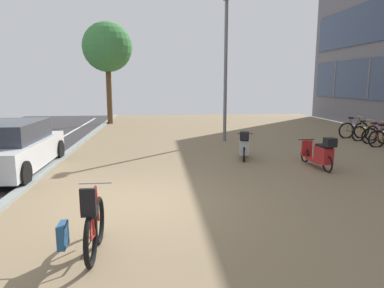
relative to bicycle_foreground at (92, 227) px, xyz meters
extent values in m
cube|color=#826D4F|center=(5.05, 2.17, -0.42)|extent=(14.40, 40.00, 0.05)
cube|color=gray|center=(-2.15, 2.17, -0.36)|extent=(0.24, 40.00, 0.08)
cube|color=slate|center=(12.40, 13.31, 2.26)|extent=(0.10, 0.12, 2.22)
cube|color=slate|center=(12.40, 16.97, 2.26)|extent=(0.10, 0.12, 2.22)
torus|color=black|center=(0.04, -0.29, -0.06)|extent=(0.08, 0.74, 0.74)
torus|color=black|center=(0.03, 0.40, -0.06)|extent=(0.08, 0.74, 0.74)
cylinder|color=#A01815|center=(0.03, 0.13, 0.20)|extent=(0.04, 0.34, 0.65)
cylinder|color=#A01815|center=(0.03, -0.08, 0.18)|extent=(0.04, 0.15, 0.59)
cylinder|color=#A01815|center=(0.03, 0.07, 0.50)|extent=(0.04, 0.42, 0.09)
cylinder|color=#A01815|center=(0.04, -0.16, -0.09)|extent=(0.03, 0.27, 0.08)
cylinder|color=#A01815|center=(0.04, -0.21, 0.20)|extent=(0.03, 0.18, 0.54)
cylinder|color=#A01815|center=(0.03, 0.34, 0.23)|extent=(0.03, 0.15, 0.59)
cube|color=black|center=(0.04, -0.14, 0.51)|extent=(0.09, 0.22, 0.06)
cylinder|color=#ADADB2|center=(0.03, 0.28, 0.57)|extent=(0.48, 0.03, 0.02)
cube|color=black|center=(0.04, -0.24, 0.34)|extent=(0.20, 0.24, 0.10)
cube|color=black|center=(0.04, -0.34, 0.52)|extent=(0.20, 0.06, 0.32)
cube|color=navy|center=(-0.34, -0.24, 0.00)|extent=(0.10, 0.28, 0.34)
cylinder|color=black|center=(-0.06, -0.10, -0.26)|extent=(0.20, 0.10, 0.29)
torus|color=black|center=(9.31, 7.60, -0.08)|extent=(0.70, 0.12, 0.70)
cylinder|color=brown|center=(9.49, 7.59, 0.15)|extent=(0.14, 0.05, 0.56)
cylinder|color=brown|center=(9.43, 7.59, -0.11)|extent=(0.24, 0.05, 0.08)
cylinder|color=brown|center=(9.38, 7.60, 0.17)|extent=(0.16, 0.04, 0.51)
cube|color=black|center=(9.45, 7.59, 0.46)|extent=(0.23, 0.11, 0.06)
torus|color=black|center=(9.52, 8.39, -0.09)|extent=(0.68, 0.15, 0.68)
cylinder|color=maroon|center=(9.89, 8.34, 0.16)|extent=(0.31, 0.07, 0.60)
cylinder|color=maroon|center=(9.71, 8.36, 0.13)|extent=(0.14, 0.05, 0.54)
cylinder|color=maroon|center=(9.84, 8.35, 0.42)|extent=(0.38, 0.08, 0.08)
cylinder|color=maroon|center=(9.64, 8.37, -0.11)|extent=(0.25, 0.06, 0.07)
cylinder|color=maroon|center=(9.59, 8.38, 0.16)|extent=(0.16, 0.05, 0.50)
cube|color=black|center=(9.66, 8.37, 0.44)|extent=(0.23, 0.12, 0.06)
cylinder|color=#ADADB2|center=(10.03, 8.32, 0.50)|extent=(0.08, 0.48, 0.02)
torus|color=black|center=(9.46, 9.08, -0.09)|extent=(0.68, 0.14, 0.68)
torus|color=black|center=(10.10, 9.15, -0.09)|extent=(0.68, 0.14, 0.68)
cylinder|color=#C08A14|center=(9.84, 9.12, 0.15)|extent=(0.31, 0.07, 0.60)
cylinder|color=#C08A14|center=(9.65, 9.10, 0.13)|extent=(0.14, 0.05, 0.54)
cylinder|color=#C08A14|center=(9.79, 9.12, 0.42)|extent=(0.39, 0.08, 0.08)
cylinder|color=#C08A14|center=(9.59, 9.09, -0.11)|extent=(0.25, 0.06, 0.07)
cylinder|color=#C08A14|center=(9.53, 9.09, 0.15)|extent=(0.17, 0.04, 0.50)
cylinder|color=#C08A14|center=(10.04, 9.15, 0.18)|extent=(0.15, 0.05, 0.54)
cube|color=black|center=(9.60, 9.10, 0.44)|extent=(0.23, 0.11, 0.06)
cylinder|color=#ADADB2|center=(9.98, 9.14, 0.50)|extent=(0.08, 0.48, 0.02)
torus|color=black|center=(9.37, 9.89, -0.07)|extent=(0.74, 0.08, 0.74)
torus|color=black|center=(10.06, 9.88, -0.07)|extent=(0.74, 0.08, 0.74)
cylinder|color=brown|center=(9.79, 9.88, 0.20)|extent=(0.34, 0.04, 0.65)
cylinder|color=brown|center=(9.58, 9.89, 0.18)|extent=(0.15, 0.04, 0.59)
cylinder|color=brown|center=(9.73, 9.88, 0.49)|extent=(0.42, 0.04, 0.09)
cylinder|color=brown|center=(9.50, 9.89, -0.09)|extent=(0.27, 0.03, 0.08)
cylinder|color=brown|center=(9.45, 9.89, 0.20)|extent=(0.18, 0.03, 0.54)
cylinder|color=brown|center=(10.00, 9.88, 0.23)|extent=(0.16, 0.03, 0.59)
cube|color=black|center=(9.52, 9.89, 0.51)|extent=(0.22, 0.09, 0.06)
cylinder|color=#ADADB2|center=(9.94, 9.88, 0.57)|extent=(0.03, 0.48, 0.02)
torus|color=black|center=(3.65, 5.68, -0.17)|extent=(0.18, 0.50, 0.50)
torus|color=black|center=(3.97, 6.82, -0.17)|extent=(0.18, 0.50, 0.50)
cube|color=#A4ADB0|center=(3.81, 6.25, -0.19)|extent=(0.45, 0.71, 0.08)
cube|color=#A4ADB0|center=(3.71, 5.89, 0.03)|extent=(0.43, 0.58, 0.45)
cube|color=black|center=(3.71, 5.89, 0.28)|extent=(0.38, 0.52, 0.06)
cylinder|color=#A4ADB0|center=(3.96, 6.80, 0.08)|extent=(0.10, 0.13, 0.50)
cube|color=#A4ADB0|center=(3.94, 6.73, 0.05)|extent=(0.33, 0.16, 0.50)
cylinder|color=black|center=(3.95, 6.77, 0.32)|extent=(0.51, 0.16, 0.03)
cube|color=black|center=(3.64, 5.64, 0.43)|extent=(0.34, 0.34, 0.24)
torus|color=black|center=(5.63, 4.17, -0.18)|extent=(0.09, 0.50, 0.49)
torus|color=black|center=(5.53, 5.46, -0.18)|extent=(0.09, 0.50, 0.49)
cube|color=#AF2021|center=(5.58, 4.81, -0.20)|extent=(0.33, 0.74, 0.08)
cube|color=#AF2021|center=(5.61, 4.40, 0.03)|extent=(0.34, 0.59, 0.46)
cube|color=black|center=(5.61, 4.40, 0.29)|extent=(0.30, 0.54, 0.06)
cylinder|color=#AF2021|center=(5.53, 5.44, 0.07)|extent=(0.08, 0.12, 0.50)
cube|color=#AF2021|center=(5.54, 5.36, 0.05)|extent=(0.33, 0.10, 0.49)
cylinder|color=black|center=(5.54, 5.41, 0.31)|extent=(0.52, 0.07, 0.03)
cube|color=black|center=(5.63, 4.12, 0.44)|extent=(0.30, 0.30, 0.24)
cube|color=silver|center=(-3.04, 5.08, 0.12)|extent=(1.74, 4.10, 0.69)
cube|color=#282D38|center=(-3.04, 5.10, 0.72)|extent=(1.47, 2.50, 0.53)
cylinder|color=black|center=(-3.87, 6.60, -0.09)|extent=(0.20, 0.62, 0.62)
cylinder|color=black|center=(-2.21, 6.60, -0.09)|extent=(0.20, 0.62, 0.62)
cylinder|color=black|center=(-2.21, 3.55, -0.09)|extent=(0.20, 0.62, 0.62)
cylinder|color=slate|center=(3.81, 9.73, 2.45)|extent=(0.14, 0.14, 5.70)
cylinder|color=brown|center=(-1.87, 16.76, 1.35)|extent=(0.32, 0.32, 3.50)
sphere|color=#3E803F|center=(-1.87, 16.76, 4.12)|extent=(2.90, 2.90, 2.90)
camera|label=1|loc=(0.96, -4.84, 2.03)|focal=32.79mm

